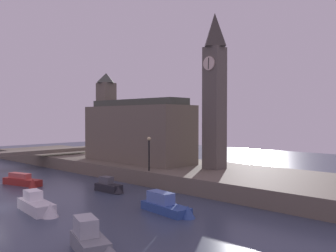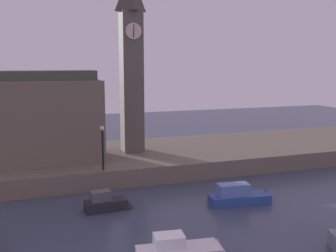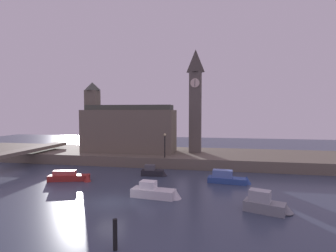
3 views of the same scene
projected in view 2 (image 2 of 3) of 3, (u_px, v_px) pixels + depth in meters
name	position (u px, v px, depth m)	size (l,w,h in m)	color
far_embankment	(71.00, 165.00, 34.73)	(70.00, 12.00, 1.50)	#6B6051
clock_tower	(131.00, 60.00, 35.55)	(2.04, 2.10, 16.23)	#5B544C
parliament_hall	(3.00, 118.00, 31.47)	(14.74, 5.35, 11.30)	#6B6051
streetlamp	(103.00, 142.00, 29.87)	(0.36, 0.36, 3.43)	black
boat_barge_dark	(109.00, 203.00, 26.01)	(3.31, 1.30, 1.35)	#232328
boat_tour_blue	(244.00, 196.00, 27.38)	(4.98, 1.88, 1.63)	#2D4C93
boat_ferry_white	(186.00, 252.00, 19.20)	(4.88, 1.91, 1.59)	silver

